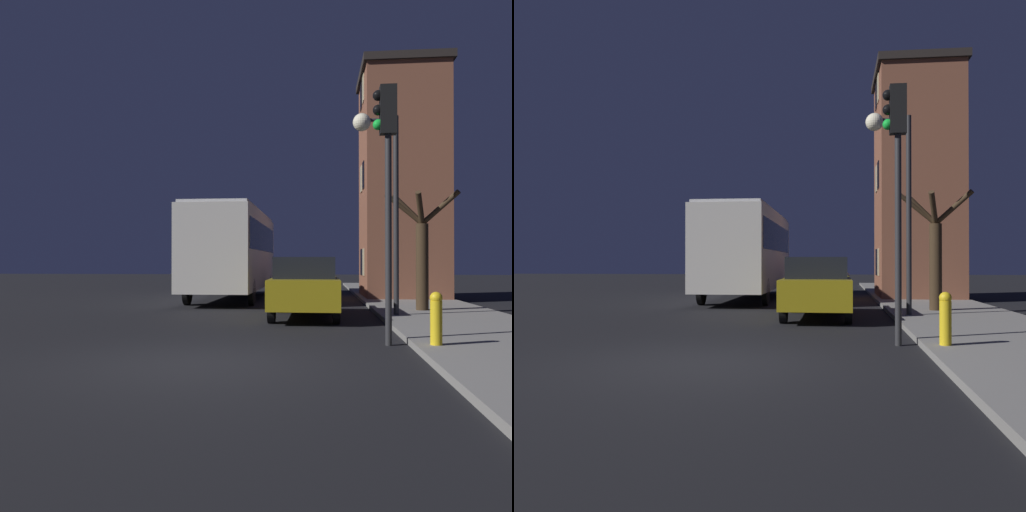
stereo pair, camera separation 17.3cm
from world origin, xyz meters
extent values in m
plane|color=black|center=(0.00, 0.00, 0.00)|extent=(120.00, 120.00, 0.00)
cube|color=brown|center=(5.29, 15.47, 4.65)|extent=(3.19, 4.30, 9.06)
cube|color=black|center=(5.29, 15.47, 9.33)|extent=(3.43, 4.54, 0.30)
cube|color=beige|center=(3.68, 14.91, 1.52)|extent=(0.03, 0.70, 1.10)
cube|color=black|center=(3.68, 16.03, 1.52)|extent=(0.03, 0.70, 1.10)
cube|color=black|center=(3.68, 14.91, 5.05)|extent=(0.03, 0.70, 1.10)
cube|color=beige|center=(3.68, 16.03, 5.05)|extent=(0.03, 0.70, 1.10)
cube|color=beige|center=(3.68, 14.91, 8.58)|extent=(0.03, 0.70, 1.10)
cube|color=black|center=(3.68, 16.03, 8.58)|extent=(0.03, 0.70, 1.10)
cylinder|color=#28282B|center=(3.93, 6.99, 2.78)|extent=(0.14, 0.14, 5.33)
cylinder|color=#28282B|center=(3.48, 6.99, 5.35)|extent=(0.90, 0.09, 0.09)
sphere|color=#F4EAC6|center=(3.03, 6.99, 5.30)|extent=(0.48, 0.48, 0.48)
cylinder|color=#28282B|center=(3.14, 2.12, 1.94)|extent=(0.12, 0.12, 3.88)
cube|color=black|center=(3.14, 2.12, 4.33)|extent=(0.30, 0.24, 0.90)
sphere|color=black|center=(2.96, 2.12, 4.60)|extent=(0.20, 0.20, 0.20)
sphere|color=black|center=(2.96, 2.12, 4.33)|extent=(0.20, 0.20, 0.20)
sphere|color=green|center=(2.96, 2.12, 4.06)|extent=(0.20, 0.20, 0.20)
cylinder|color=#382819|center=(4.89, 8.59, 1.39)|extent=(0.36, 0.36, 2.53)
cylinder|color=#382819|center=(5.33, 8.27, 3.08)|extent=(1.06, 0.82, 0.98)
cylinder|color=#382819|center=(4.77, 8.26, 3.08)|extent=(0.42, 0.84, 0.96)
cylinder|color=#382819|center=(4.36, 8.53, 3.09)|extent=(1.16, 0.25, 0.96)
cylinder|color=#382819|center=(4.46, 8.59, 3.07)|extent=(0.96, 0.17, 0.96)
cube|color=beige|center=(-1.61, 14.64, 1.97)|extent=(2.48, 10.43, 2.99)
cube|color=black|center=(-1.61, 14.64, 2.51)|extent=(2.50, 9.59, 1.08)
cube|color=#B2B2B2|center=(-1.61, 14.64, 3.53)|extent=(2.36, 9.91, 0.12)
cylinder|color=black|center=(-0.46, 18.03, 0.48)|extent=(0.18, 0.96, 0.96)
cylinder|color=black|center=(-2.76, 18.03, 0.48)|extent=(0.18, 0.96, 0.96)
cylinder|color=black|center=(-0.46, 11.25, 0.48)|extent=(0.18, 0.96, 0.96)
cylinder|color=black|center=(-2.76, 11.25, 0.48)|extent=(0.18, 0.96, 0.96)
cube|color=olive|center=(1.49, 7.18, 0.72)|extent=(1.78, 4.71, 0.75)
cube|color=black|center=(1.49, 6.95, 1.38)|extent=(1.57, 2.45, 0.56)
cylinder|color=black|center=(2.29, 8.71, 0.35)|extent=(0.18, 0.69, 0.69)
cylinder|color=black|center=(0.69, 8.71, 0.35)|extent=(0.18, 0.69, 0.69)
cylinder|color=black|center=(2.29, 5.65, 0.35)|extent=(0.18, 0.69, 0.69)
cylinder|color=black|center=(0.69, 5.65, 0.35)|extent=(0.18, 0.69, 0.69)
cube|color=beige|center=(1.62, 15.29, 0.69)|extent=(1.77, 3.81, 0.71)
cube|color=black|center=(1.62, 15.10, 1.28)|extent=(1.56, 1.98, 0.47)
cylinder|color=black|center=(2.41, 16.53, 0.34)|extent=(0.18, 0.67, 0.67)
cylinder|color=black|center=(0.83, 16.53, 0.34)|extent=(0.18, 0.67, 0.67)
cylinder|color=black|center=(2.41, 14.05, 0.34)|extent=(0.18, 0.67, 0.67)
cylinder|color=black|center=(0.83, 14.05, 0.34)|extent=(0.18, 0.67, 0.67)
cylinder|color=gold|center=(3.85, 1.44, 0.50)|extent=(0.20, 0.20, 0.75)
sphere|color=gold|center=(3.85, 1.44, 0.92)|extent=(0.21, 0.21, 0.21)
camera|label=1|loc=(1.85, -8.53, 1.54)|focal=40.00mm
camera|label=2|loc=(2.02, -8.51, 1.54)|focal=40.00mm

